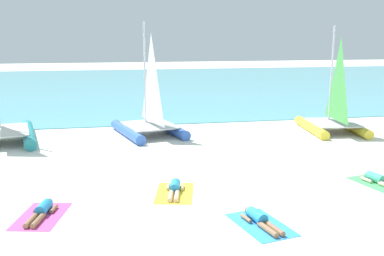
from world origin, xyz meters
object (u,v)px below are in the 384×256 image
sunbather_leftmost (42,211)px  sunbather_center_right (260,219)px  sailboat_yellow (333,117)px  towel_leftmost (41,216)px  sunbather_center_left (175,188)px  sailboat_blue (149,119)px  towel_center_left (175,193)px  towel_rightmost (380,184)px  towel_center_right (261,225)px  sunbather_rightmost (378,180)px

sunbather_leftmost → sunbather_center_right: same height
sailboat_yellow → sunbather_center_right: (-7.24, -9.87, -0.64)m
towel_leftmost → sunbather_center_left: 3.92m
sailboat_blue → towel_center_left: bearing=-104.5°
towel_rightmost → towel_center_left: bearing=176.2°
sailboat_yellow → towel_rightmost: sailboat_yellow is taller
towel_center_left → sailboat_blue: bearing=89.5°
sunbather_center_left → towel_center_right: sunbather_center_left is taller
sailboat_blue → sunbather_center_right: size_ratio=3.41×
sailboat_yellow → sunbather_center_left: size_ratio=3.30×
sailboat_blue → sunbather_leftmost: (-3.79, -9.27, -0.66)m
towel_leftmost → sunbather_center_right: (5.49, -1.57, 0.13)m
towel_leftmost → sailboat_yellow: bearing=33.1°
sailboat_blue → towel_center_right: sailboat_blue is taller
sunbather_rightmost → towel_center_right: bearing=-165.9°
towel_rightmost → towel_leftmost: bearing=-176.4°
sailboat_yellow → sunbather_rightmost: size_ratio=3.30×
sunbather_leftmost → towel_center_left: sunbather_leftmost is taller
sailboat_yellow → sunbather_leftmost: 15.16m
sailboat_blue → sunbather_rightmost: (6.49, -8.63, -0.66)m
towel_center_right → sunbather_center_right: sunbather_center_right is taller
towel_center_right → towel_rightmost: bearing=25.3°
sailboat_blue → sailboat_yellow: size_ratio=1.04×
towel_leftmost → sunbather_rightmost: sunbather_rightmost is taller
sunbather_leftmost → sunbather_center_left: size_ratio=1.00×
sailboat_blue → towel_leftmost: sailboat_blue is taller
towel_center_right → sailboat_blue: bearing=98.8°
towel_center_left → sunbather_center_right: 3.18m
sailboat_yellow → sunbather_leftmost: bearing=-140.2°
towel_leftmost → sunbather_center_right: sunbather_center_right is taller
sunbather_center_left → sunbather_rightmost: (6.56, -0.43, 0.00)m
towel_leftmost → towel_rightmost: same height
towel_rightmost → sunbather_rightmost: bearing=101.9°
sailboat_yellow → towel_leftmost: sailboat_yellow is taller
sunbather_leftmost → towel_center_left: size_ratio=0.82×
towel_center_right → sunbather_rightmost: (4.80, 2.35, 0.13)m
towel_center_left → towel_center_right: size_ratio=1.00×
sailboat_yellow → towel_center_right: 12.31m
towel_leftmost → sunbather_center_right: size_ratio=1.22×
towel_rightmost → sunbather_leftmost: bearing=-176.8°
sailboat_blue → towel_rightmost: size_ratio=2.80×
towel_leftmost → towel_center_right: size_ratio=1.00×
towel_center_left → sunbather_center_left: 0.14m
towel_rightmost → towel_center_right: bearing=-154.7°
sailboat_blue → sunbather_center_right: sailboat_blue is taller
towel_leftmost → sunbather_center_right: 5.71m
sailboat_blue → towel_rightmost: 10.89m
sailboat_yellow → towel_center_right: sailboat_yellow is taller
sailboat_blue → sunbather_leftmost: bearing=-126.2°
towel_leftmost → sunbather_center_left: (3.74, 1.15, 0.13)m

